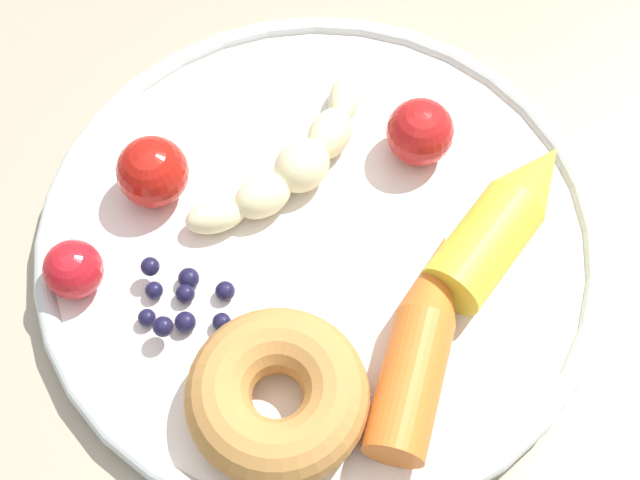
% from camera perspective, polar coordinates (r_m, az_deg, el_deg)
% --- Properties ---
extents(dining_table, '(1.00, 0.79, 0.75)m').
position_cam_1_polar(dining_table, '(0.65, -2.85, -7.77)').
color(dining_table, tan).
rests_on(dining_table, ground_plane).
extents(plate, '(0.33, 0.33, 0.02)m').
position_cam_1_polar(plate, '(0.56, 0.00, -0.14)').
color(plate, white).
rests_on(plate, dining_table).
extents(banana, '(0.07, 0.15, 0.03)m').
position_cam_1_polar(banana, '(0.57, -1.51, 4.60)').
color(banana, '#F2ECB2').
rests_on(banana, plate).
extents(carrot_orange, '(0.11, 0.12, 0.03)m').
position_cam_1_polar(carrot_orange, '(0.52, 5.93, -5.90)').
color(carrot_orange, orange).
rests_on(carrot_orange, plate).
extents(carrot_yellow, '(0.07, 0.12, 0.04)m').
position_cam_1_polar(carrot_yellow, '(0.55, 10.84, 1.31)').
color(carrot_yellow, yellow).
rests_on(carrot_yellow, plate).
extents(donut, '(0.13, 0.13, 0.03)m').
position_cam_1_polar(donut, '(0.50, -2.54, -9.15)').
color(donut, '#C58742').
rests_on(donut, plate).
extents(blueberry_pile, '(0.06, 0.05, 0.02)m').
position_cam_1_polar(blueberry_pile, '(0.54, -8.14, -3.56)').
color(blueberry_pile, '#191638').
rests_on(blueberry_pile, plate).
extents(tomato_near, '(0.04, 0.04, 0.04)m').
position_cam_1_polar(tomato_near, '(0.56, -9.83, 3.97)').
color(tomato_near, red).
rests_on(tomato_near, plate).
extents(tomato_mid, '(0.04, 0.04, 0.04)m').
position_cam_1_polar(tomato_mid, '(0.57, 5.91, 6.34)').
color(tomato_mid, red).
rests_on(tomato_mid, plate).
extents(tomato_far, '(0.03, 0.03, 0.03)m').
position_cam_1_polar(tomato_far, '(0.55, -14.32, -1.69)').
color(tomato_far, red).
rests_on(tomato_far, plate).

